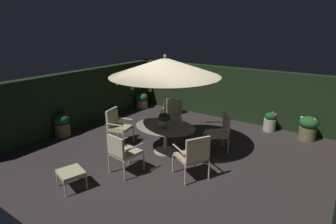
# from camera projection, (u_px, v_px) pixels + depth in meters

# --- Properties ---
(ground_plane) EXTENTS (8.02, 7.52, 0.02)m
(ground_plane) POSITION_uv_depth(u_px,v_px,m) (175.00, 154.00, 7.28)
(ground_plane) COLOR #3C3334
(hedge_backdrop_rear) EXTENTS (8.02, 0.30, 1.86)m
(hedge_backdrop_rear) POSITION_uv_depth(u_px,v_px,m) (230.00, 93.00, 9.82)
(hedge_backdrop_rear) COLOR #1E3019
(hedge_backdrop_rear) RESTS_ON ground_plane
(hedge_backdrop_left) EXTENTS (0.30, 7.52, 1.86)m
(hedge_backdrop_left) POSITION_uv_depth(u_px,v_px,m) (79.00, 99.00, 9.08)
(hedge_backdrop_left) COLOR #1D301C
(hedge_backdrop_left) RESTS_ON ground_plane
(patio_dining_table) EXTENTS (1.68, 1.31, 0.74)m
(patio_dining_table) POSITION_uv_depth(u_px,v_px,m) (165.00, 131.00, 7.21)
(patio_dining_table) COLOR silver
(patio_dining_table) RESTS_ON ground_plane
(patio_umbrella) EXTENTS (2.79, 2.79, 2.60)m
(patio_umbrella) POSITION_uv_depth(u_px,v_px,m) (165.00, 67.00, 6.70)
(patio_umbrella) COLOR silver
(patio_umbrella) RESTS_ON ground_plane
(centerpiece_planter) EXTENTS (0.31, 0.31, 0.42)m
(centerpiece_planter) POSITION_uv_depth(u_px,v_px,m) (165.00, 119.00, 6.97)
(centerpiece_planter) COLOR tan
(centerpiece_planter) RESTS_ON patio_dining_table
(patio_chair_north) EXTENTS (0.85, 0.85, 1.04)m
(patio_chair_north) POSITION_uv_depth(u_px,v_px,m) (194.00, 154.00, 5.93)
(patio_chair_north) COLOR silver
(patio_chair_north) RESTS_ON ground_plane
(patio_chair_northeast) EXTENTS (0.80, 0.80, 1.02)m
(patio_chair_northeast) POSITION_uv_depth(u_px,v_px,m) (220.00, 130.00, 7.32)
(patio_chair_northeast) COLOR silver
(patio_chair_northeast) RESTS_ON ground_plane
(patio_chair_east) EXTENTS (0.83, 0.83, 1.04)m
(patio_chair_east) POSITION_uv_depth(u_px,v_px,m) (172.00, 114.00, 8.63)
(patio_chair_east) COLOR silver
(patio_chair_east) RESTS_ON ground_plane
(patio_chair_southeast) EXTENTS (0.68, 0.70, 1.04)m
(patio_chair_southeast) POSITION_uv_depth(u_px,v_px,m) (117.00, 124.00, 7.73)
(patio_chair_southeast) COLOR silver
(patio_chair_southeast) RESTS_ON ground_plane
(patio_chair_south) EXTENTS (0.62, 0.68, 0.97)m
(patio_chair_south) POSITION_uv_depth(u_px,v_px,m) (123.00, 151.00, 6.15)
(patio_chair_south) COLOR silver
(patio_chair_south) RESTS_ON ground_plane
(ottoman_footrest) EXTENTS (0.63, 0.60, 0.40)m
(ottoman_footrest) POSITION_uv_depth(u_px,v_px,m) (71.00, 173.00, 5.65)
(ottoman_footrest) COLOR beige
(ottoman_footrest) RESTS_ON ground_plane
(potted_plant_left_near) EXTENTS (0.53, 0.53, 0.72)m
(potted_plant_left_near) POSITION_uv_depth(u_px,v_px,m) (308.00, 128.00, 8.06)
(potted_plant_left_near) COLOR olive
(potted_plant_left_near) RESTS_ON ground_plane
(potted_plant_right_near) EXTENTS (0.49, 0.49, 0.63)m
(potted_plant_right_near) POSITION_uv_depth(u_px,v_px,m) (142.00, 100.00, 11.21)
(potted_plant_right_near) COLOR tan
(potted_plant_right_near) RESTS_ON ground_plane
(potted_plant_front_corner) EXTENTS (0.49, 0.49, 0.72)m
(potted_plant_front_corner) POSITION_uv_depth(u_px,v_px,m) (62.00, 124.00, 8.35)
(potted_plant_front_corner) COLOR olive
(potted_plant_front_corner) RESTS_ON ground_plane
(potted_plant_back_left) EXTENTS (0.43, 0.43, 0.57)m
(potted_plant_back_left) POSITION_uv_depth(u_px,v_px,m) (176.00, 106.00, 10.55)
(potted_plant_back_left) COLOR #A56451
(potted_plant_back_left) RESTS_ON ground_plane
(potted_plant_back_center) EXTENTS (0.38, 0.38, 0.62)m
(potted_plant_back_center) POSITION_uv_depth(u_px,v_px,m) (270.00, 122.00, 8.78)
(potted_plant_back_center) COLOR beige
(potted_plant_back_center) RESTS_ON ground_plane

